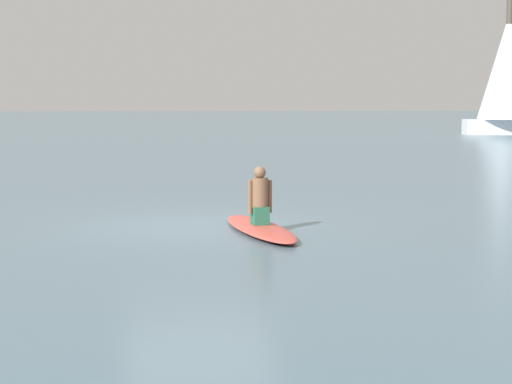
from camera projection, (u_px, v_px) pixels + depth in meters
ground_plane at (199, 226)px, 14.80m from camera, size 400.00×400.00×0.00m
surfboard at (260, 228)px, 14.05m from camera, size 1.05×3.30×0.13m
person_paddler at (260, 198)px, 14.00m from camera, size 0.41×0.33×0.92m
sailboat_far_left at (508, 71)px, 56.53m from camera, size 5.65×4.41×8.77m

